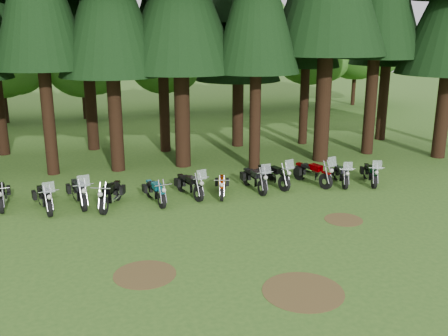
{
  "coord_description": "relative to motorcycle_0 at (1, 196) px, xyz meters",
  "views": [
    {
      "loc": [
        -3.97,
        -15.05,
        6.72
      ],
      "look_at": [
        1.1,
        5.0,
        1.0
      ],
      "focal_mm": 40.0,
      "sensor_mm": 36.0,
      "label": 1
    }
  ],
  "objects": [
    {
      "name": "motorcycle_2",
      "position": [
        2.95,
        -0.5,
        0.05
      ],
      "size": [
        0.82,
        2.42,
        1.52
      ],
      "rotation": [
        0.0,
        0.0,
        0.22
      ],
      "color": "black",
      "rests_on": "ground"
    },
    {
      "name": "dirt_patch_1",
      "position": [
        12.39,
        -4.57,
        -0.45
      ],
      "size": [
        1.4,
        1.4,
        0.01
      ],
      "primitive_type": "cylinder",
      "color": "#4C3D1E",
      "rests_on": "ground"
    },
    {
      "name": "motorcycle_10",
      "position": [
        14.3,
        -0.55,
        -0.02
      ],
      "size": [
        0.65,
        2.07,
        1.3
      ],
      "rotation": [
        0.0,
        0.0,
        -0.2
      ],
      "color": "black",
      "rests_on": "ground"
    },
    {
      "name": "dirt_patch_2",
      "position": [
        8.89,
        -9.07,
        -0.45
      ],
      "size": [
        2.2,
        2.2,
        0.01
      ],
      "primitive_type": "cylinder",
      "color": "#4C3D1E",
      "rests_on": "ground"
    },
    {
      "name": "decid_6",
      "position": [
        22.75,
        21.94,
        4.75
      ],
      "size": [
        7.06,
        6.86,
        8.82
      ],
      "color": "black",
      "rests_on": "ground"
    },
    {
      "name": "motorcycle_9",
      "position": [
        13.06,
        -0.25,
        0.05
      ],
      "size": [
        1.12,
        2.37,
        1.52
      ],
      "rotation": [
        0.0,
        0.0,
        0.35
      ],
      "color": "black",
      "rests_on": "ground"
    },
    {
      "name": "motorcycle_3",
      "position": [
        4.16,
        -1.07,
        0.03
      ],
      "size": [
        0.95,
        2.25,
        0.95
      ],
      "rotation": [
        0.0,
        0.0,
        -0.35
      ],
      "color": "black",
      "rests_on": "ground"
    },
    {
      "name": "motorcycle_7",
      "position": [
        10.27,
        -0.43,
        0.03
      ],
      "size": [
        0.59,
        2.31,
        1.45
      ],
      "rotation": [
        0.0,
        0.0,
        0.13
      ],
      "color": "black",
      "rests_on": "ground"
    },
    {
      "name": "decid_5",
      "position": [
        16.19,
        20.64,
        5.77
      ],
      "size": [
        8.45,
        8.21,
        10.56
      ],
      "color": "black",
      "rests_on": "ground"
    },
    {
      "name": "motorcycle_4",
      "position": [
        5.92,
        -0.98,
        -0.01
      ],
      "size": [
        0.6,
        2.11,
        0.87
      ],
      "rotation": [
        0.0,
        0.0,
        0.22
      ],
      "color": "black",
      "rests_on": "ground"
    },
    {
      "name": "motorcycle_5",
      "position": [
        7.4,
        -0.55,
        0.01
      ],
      "size": [
        0.94,
        2.21,
        1.41
      ],
      "rotation": [
        0.0,
        0.0,
        0.31
      ],
      "color": "black",
      "rests_on": "ground"
    },
    {
      "name": "ground",
      "position": [
        7.89,
        -5.07,
        -0.46
      ],
      "size": [
        120.0,
        120.0,
        0.0
      ],
      "primitive_type": "plane",
      "color": "#31571E",
      "rests_on": "ground"
    },
    {
      "name": "decid_2",
      "position": [
        -2.54,
        19.71,
        4.5
      ],
      "size": [
        6.72,
        6.53,
        8.4
      ],
      "color": "black",
      "rests_on": "ground"
    },
    {
      "name": "decid_3",
      "position": [
        3.18,
        20.06,
        4.05
      ],
      "size": [
        6.12,
        5.95,
        7.65
      ],
      "color": "black",
      "rests_on": "ground"
    },
    {
      "name": "motorcycle_6",
      "position": [
        8.73,
        -0.77,
        -0.05
      ],
      "size": [
        0.61,
        1.95,
        0.81
      ],
      "rotation": [
        0.0,
        0.0,
        -0.25
      ],
      "color": "black",
      "rests_on": "ground"
    },
    {
      "name": "motorcycle_11",
      "position": [
        15.65,
        -0.76,
        -0.01
      ],
      "size": [
        0.86,
        2.11,
        1.34
      ],
      "rotation": [
        0.0,
        0.0,
        -0.29
      ],
      "color": "black",
      "rests_on": "ground"
    },
    {
      "name": "motorcycle_1",
      "position": [
        1.68,
        -0.85,
        0.02
      ],
      "size": [
        0.9,
        2.25,
        1.43
      ],
      "rotation": [
        0.0,
        0.0,
        0.28
      ],
      "color": "black",
      "rests_on": "ground"
    },
    {
      "name": "pine_back_4",
      "position": [
        11.93,
        8.18,
        7.79
      ],
      "size": [
        4.94,
        4.94,
        13.78
      ],
      "color": "black",
      "rests_on": "ground"
    },
    {
      "name": "decid_4",
      "position": [
        9.47,
        21.25,
        3.91
      ],
      "size": [
        5.93,
        5.76,
        7.41
      ],
      "color": "black",
      "rests_on": "ground"
    },
    {
      "name": "decid_7",
      "position": [
        27.35,
        21.76,
        5.77
      ],
      "size": [
        8.44,
        8.2,
        10.55
      ],
      "color": "black",
      "rests_on": "ground"
    },
    {
      "name": "motorcycle_0",
      "position": [
        0.0,
        0.0,
        0.0
      ],
      "size": [
        0.45,
        2.21,
        0.9
      ],
      "rotation": [
        0.0,
        0.0,
        0.14
      ],
      "color": "black",
      "rests_on": "ground"
    },
    {
      "name": "motorcycle_8",
      "position": [
        11.23,
        -0.11,
        0.03
      ],
      "size": [
        1.01,
        2.31,
        1.47
      ],
      "rotation": [
        0.0,
        0.0,
        0.32
      ],
      "color": "black",
      "rests_on": "ground"
    },
    {
      "name": "dirt_patch_0",
      "position": [
        4.89,
        -7.07,
        -0.45
      ],
      "size": [
        1.8,
        1.8,
        0.01
      ],
      "primitive_type": "cylinder",
      "color": "#4C3D1E",
      "rests_on": "ground"
    }
  ]
}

